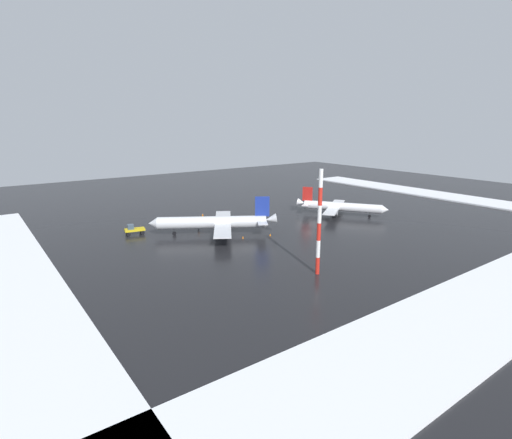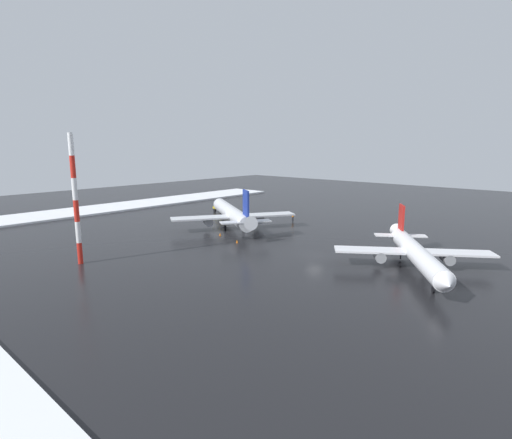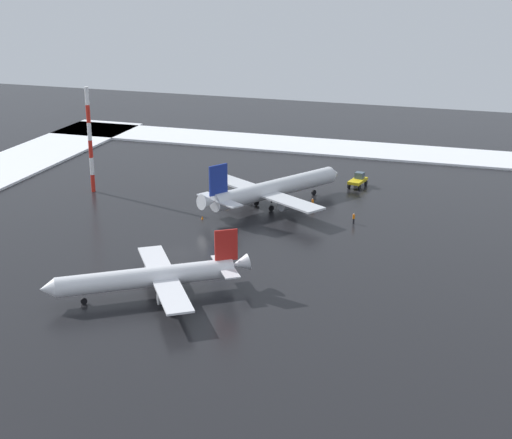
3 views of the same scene
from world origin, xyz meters
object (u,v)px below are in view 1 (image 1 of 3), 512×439
airplane_far_rear (215,222)px  ground_crew_beside_wing (198,225)px  pushback_tug (134,229)px  traffic_cone_near_nose (270,235)px  antenna_mast (319,223)px  airplane_foreground_jet (340,207)px  traffic_cone_mid_line (243,237)px  ground_crew_by_nose_gear (203,216)px

airplane_far_rear → ground_crew_beside_wing: airplane_far_rear is taller
pushback_tug → traffic_cone_near_nose: size_ratio=8.96×
traffic_cone_near_nose → antenna_mast: bearing=-108.9°
airplane_far_rear → antenna_mast: 33.18m
airplane_foreground_jet → antenna_mast: (-37.37, -28.73, 6.73)m
antenna_mast → pushback_tug: bearing=111.5°
traffic_cone_near_nose → airplane_far_rear: bearing=138.7°
airplane_far_rear → airplane_foreground_jet: airplane_far_rear is taller
traffic_cone_mid_line → airplane_foreground_jet: bearing=4.5°
airplane_foreground_jet → traffic_cone_near_nose: size_ratio=41.03×
airplane_far_rear → traffic_cone_near_nose: (9.83, -8.63, -2.71)m
airplane_far_rear → antenna_mast: size_ratio=1.46×
ground_crew_beside_wing → traffic_cone_near_nose: 18.75m
airplane_far_rear → ground_crew_by_nose_gear: airplane_far_rear is taller
ground_crew_beside_wing → antenna_mast: antenna_mast is taller
pushback_tug → antenna_mast: 48.00m
airplane_far_rear → traffic_cone_mid_line: 7.93m
airplane_foreground_jet → traffic_cone_near_nose: 29.65m
ground_crew_beside_wing → traffic_cone_near_nose: (10.78, -15.33, -0.70)m
airplane_foreground_jet → ground_crew_beside_wing: size_ratio=13.20×
pushback_tug → ground_crew_beside_wing: (14.75, -4.80, -0.31)m
traffic_cone_near_nose → traffic_cone_mid_line: 6.74m
ground_crew_beside_wing → traffic_cone_near_nose: ground_crew_beside_wing is taller
airplane_foreground_jet → pushback_tug: 56.82m
traffic_cone_near_nose → pushback_tug: bearing=141.7°
pushback_tug → traffic_cone_mid_line: bearing=147.2°
airplane_far_rear → ground_crew_by_nose_gear: 15.52m
traffic_cone_mid_line → antenna_mast: bearing=-93.9°
airplane_foreground_jet → traffic_cone_near_nose: (-29.17, -4.81, -2.27)m
ground_crew_by_nose_gear → pushback_tug: bearing=-133.3°
antenna_mast → airplane_foreground_jet: bearing=37.5°
ground_crew_by_nose_gear → airplane_far_rear: bearing=-69.7°
ground_crew_by_nose_gear → antenna_mast: 48.03m
ground_crew_by_nose_gear → traffic_cone_near_nose: 23.88m
antenna_mast → ground_crew_beside_wing: bearing=93.7°
ground_crew_beside_wing → antenna_mast: size_ratio=0.09×
ground_crew_by_nose_gear → antenna_mast: size_ratio=0.09×
airplane_far_rear → traffic_cone_mid_line: airplane_far_rear is taller
antenna_mast → traffic_cone_near_nose: 26.84m
ground_crew_beside_wing → traffic_cone_mid_line: 14.05m
pushback_tug → traffic_cone_near_nose: 32.53m
airplane_foreground_jet → pushback_tug: (-54.70, 15.32, -1.26)m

